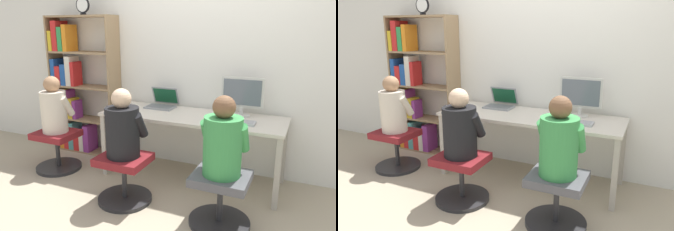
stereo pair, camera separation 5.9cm
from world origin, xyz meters
TOP-DOWN VIEW (x-y plane):
  - ground_plane at (0.00, 0.00)m, footprint 14.00×14.00m
  - wall_back at (0.00, 0.72)m, footprint 10.00×0.05m
  - desk at (0.00, 0.33)m, footprint 1.91×0.66m
  - desktop_monitor at (0.47, 0.51)m, footprint 0.43×0.18m
  - laptop at (-0.44, 0.53)m, footprint 0.32×0.30m
  - keyboard at (0.47, 0.23)m, footprint 0.38×0.15m
  - computer_mouse_by_keyboard at (0.22, 0.25)m, footprint 0.07×0.11m
  - office_chair_left at (0.52, -0.39)m, footprint 0.51×0.51m
  - office_chair_right at (-0.41, -0.37)m, footprint 0.51×0.51m
  - person_at_monitor at (0.52, -0.38)m, footprint 0.38×0.33m
  - person_at_laptop at (-0.41, -0.37)m, footprint 0.38×0.32m
  - bookshelf at (-1.68, 0.54)m, footprint 0.93×0.27m
  - desk_clock at (-1.44, 0.48)m, footprint 0.18×0.03m
  - office_chair_side at (-1.50, -0.06)m, footprint 0.51×0.51m
  - person_near_shelf at (-1.50, -0.06)m, footprint 0.35×0.31m

SIDE VIEW (x-z plane):
  - ground_plane at x=0.00m, z-range 0.00..0.00m
  - office_chair_left at x=0.52m, z-range 0.02..0.47m
  - office_chair_right at x=-0.41m, z-range 0.02..0.47m
  - office_chair_side at x=-1.50m, z-range 0.02..0.47m
  - desk at x=0.00m, z-range 0.29..1.00m
  - person_at_laptop at x=-0.41m, z-range 0.40..1.04m
  - person_near_shelf at x=-1.50m, z-range 0.41..1.05m
  - keyboard at x=0.47m, z-range 0.72..0.74m
  - computer_mouse_by_keyboard at x=0.22m, z-range 0.72..0.74m
  - person_at_monitor at x=0.52m, z-range 0.41..1.05m
  - laptop at x=-0.44m, z-range 0.65..0.87m
  - bookshelf at x=-1.68m, z-range -0.08..1.66m
  - desktop_monitor at x=0.47m, z-range 0.73..1.12m
  - wall_back at x=0.00m, z-range 0.00..2.60m
  - desk_clock at x=-1.44m, z-range 1.75..1.95m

